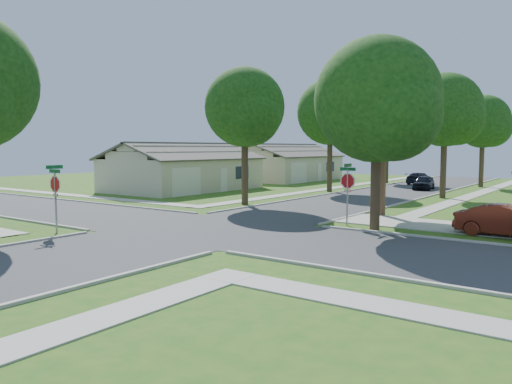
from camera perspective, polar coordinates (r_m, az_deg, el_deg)
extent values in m
plane|color=#255A18|center=(23.08, -5.44, -4.25)|extent=(100.00, 100.00, 0.00)
cube|color=#333335|center=(23.08, -5.44, -4.24)|extent=(7.00, 100.00, 0.02)
cube|color=#9E9B91|center=(44.19, 23.98, -0.19)|extent=(1.20, 40.00, 0.04)
cube|color=#9E9B91|center=(48.16, 9.64, 0.57)|extent=(1.20, 40.00, 0.04)
cube|color=#9E9B91|center=(25.52, 19.21, -3.56)|extent=(8.80, 3.60, 0.05)
cube|color=gray|center=(23.43, -21.91, -1.12)|extent=(0.06, 0.06, 2.70)
cylinder|color=white|center=(23.36, -21.98, 0.83)|extent=(1.05, 0.02, 1.05)
cylinder|color=#B10C12|center=(23.36, -21.98, 0.83)|extent=(0.90, 0.03, 0.90)
cube|color=#B10C12|center=(23.39, -21.94, -0.32)|extent=(0.34, 0.03, 0.12)
cube|color=white|center=(23.39, -21.94, -0.32)|extent=(0.30, 0.03, 0.08)
cube|color=#0C5426|center=(23.33, -22.03, 2.22)|extent=(0.80, 0.02, 0.16)
cube|color=#0C5426|center=(23.32, -22.04, 2.66)|extent=(0.02, 0.80, 0.16)
cube|color=gray|center=(24.26, 10.40, -0.64)|extent=(0.06, 0.06, 2.70)
cylinder|color=white|center=(24.19, 10.43, 1.24)|extent=(1.05, 0.02, 1.05)
cylinder|color=#B10C12|center=(24.19, 10.43, 1.24)|extent=(0.90, 0.03, 0.90)
cube|color=#B10C12|center=(24.23, 10.42, 0.14)|extent=(0.34, 0.03, 0.12)
cube|color=white|center=(24.23, 10.42, 0.14)|extent=(0.30, 0.03, 0.08)
cube|color=#0C5426|center=(24.16, 10.45, 2.59)|extent=(0.80, 0.02, 0.16)
cube|color=#0C5426|center=(24.15, 10.46, 3.02)|extent=(0.02, 0.80, 0.16)
cylinder|color=#38281C|center=(28.14, 14.18, 1.34)|extent=(0.44, 0.44, 3.95)
sphere|color=#103B0E|center=(28.17, 14.35, 9.29)|extent=(4.80, 4.80, 4.80)
sphere|color=#103B0E|center=(27.38, 15.61, 8.13)|extent=(3.46, 3.46, 3.46)
sphere|color=#103B0E|center=(28.96, 13.43, 8.24)|extent=(3.26, 3.26, 3.26)
cylinder|color=#38281C|center=(39.53, 20.61, 2.45)|extent=(0.44, 0.44, 4.30)
sphere|color=#103B0E|center=(39.59, 20.81, 8.77)|extent=(5.40, 5.40, 5.40)
sphere|color=#103B0E|center=(38.79, 21.93, 7.82)|extent=(3.89, 3.89, 3.89)
sphere|color=#103B0E|center=(40.43, 19.92, 7.95)|extent=(3.67, 3.67, 3.67)
cylinder|color=#38281C|center=(52.18, 24.36, 2.82)|extent=(0.44, 0.44, 4.20)
sphere|color=#103B0E|center=(52.22, 24.53, 7.35)|extent=(5.00, 5.00, 5.00)
sphere|color=#103B0E|center=(51.53, 25.35, 6.66)|extent=(3.60, 3.60, 3.60)
sphere|color=#103B0E|center=(52.96, 23.84, 6.79)|extent=(3.40, 3.40, 3.40)
cylinder|color=#38281C|center=(32.77, -1.29, 2.26)|extent=(0.44, 0.44, 4.25)
sphere|color=#103B0E|center=(32.84, -1.30, 9.68)|extent=(5.20, 5.20, 5.20)
sphere|color=#103B0E|center=(31.83, -0.55, 8.65)|extent=(3.74, 3.74, 3.74)
sphere|color=#103B0E|center=(33.79, -1.70, 8.66)|extent=(3.54, 3.54, 3.54)
cylinder|color=#38281C|center=(42.95, 8.41, 3.00)|extent=(0.44, 0.44, 4.44)
sphere|color=#103B0E|center=(43.03, 8.49, 9.05)|extent=(5.60, 5.60, 5.60)
sphere|color=#103B0E|center=(42.04, 9.32, 8.18)|extent=(4.03, 4.03, 4.03)
sphere|color=#103B0E|center=(44.00, 7.92, 8.24)|extent=(3.81, 3.81, 3.81)
cylinder|color=#38281C|center=(54.82, 14.68, 3.04)|extent=(0.44, 0.44, 3.90)
sphere|color=#103B0E|center=(54.83, 14.77, 6.99)|extent=(4.60, 4.60, 4.60)
sphere|color=#103B0E|center=(54.10, 15.38, 6.40)|extent=(3.31, 3.31, 3.31)
sphere|color=#103B0E|center=(55.60, 14.30, 6.50)|extent=(3.13, 3.13, 3.13)
cylinder|color=#38281C|center=(23.12, 13.47, 0.08)|extent=(0.44, 0.44, 3.54)
sphere|color=#103B0E|center=(23.14, 13.68, 10.21)|extent=(5.60, 5.60, 5.60)
sphere|color=#103B0E|center=(22.21, 15.46, 8.59)|extent=(4.03, 4.03, 4.03)
sphere|color=#103B0E|center=(24.06, 12.41, 8.70)|extent=(3.81, 3.81, 3.81)
cube|color=#C4B49A|center=(44.71, -8.24, 2.03)|extent=(8.00, 13.00, 2.80)
cube|color=#4C4741|center=(43.29, -6.36, 4.66)|extent=(4.42, 13.60, 1.56)
cube|color=#4C4741|center=(46.07, -10.06, 4.64)|extent=(4.42, 13.60, 1.56)
cube|color=silver|center=(39.14, -7.95, 1.16)|extent=(0.06, 3.20, 2.20)
cube|color=silver|center=(42.54, -3.71, 1.38)|extent=(0.06, 0.90, 2.00)
cube|color=#1E2633|center=(44.55, -1.59, 2.26)|extent=(0.06, 1.80, 1.10)
cube|color=#C4B49A|center=(58.14, 3.49, 2.76)|extent=(8.00, 13.00, 2.80)
cube|color=#4C4741|center=(57.05, 5.20, 4.76)|extent=(4.42, 13.60, 1.56)
cube|color=#4C4741|center=(59.19, 1.85, 4.79)|extent=(4.42, 13.60, 1.56)
cube|color=silver|center=(52.73, 4.92, 2.19)|extent=(0.06, 3.20, 2.20)
cube|color=silver|center=(56.69, 7.28, 2.26)|extent=(0.06, 0.90, 2.00)
cube|color=#1E2633|center=(58.96, 8.50, 2.89)|extent=(0.06, 1.80, 1.10)
imported|color=maroon|center=(23.35, 26.81, -2.99)|extent=(4.16, 1.63, 1.35)
imported|color=black|center=(47.11, 18.62, 1.04)|extent=(2.03, 3.95, 1.29)
imported|color=black|center=(53.96, 18.21, 1.48)|extent=(1.96, 4.24, 1.20)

